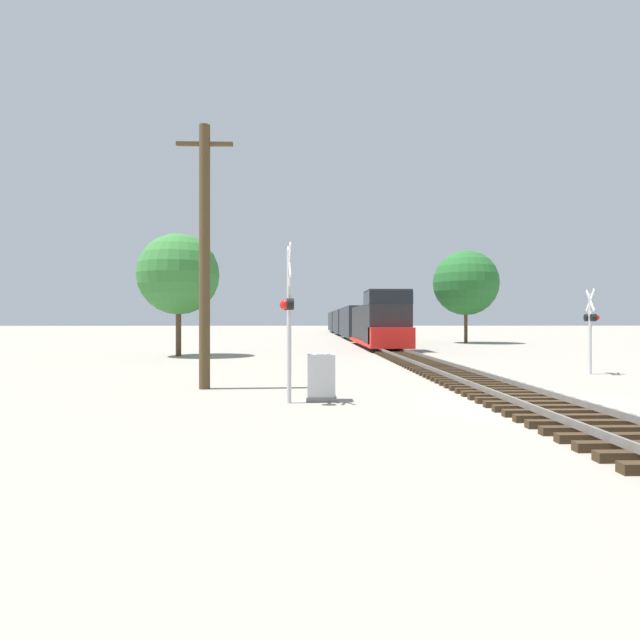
# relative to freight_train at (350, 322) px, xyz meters

# --- Properties ---
(ground_plane) EXTENTS (400.00, 400.00, 0.00)m
(ground_plane) POSITION_rel_freight_train_xyz_m (0.00, -53.54, -1.95)
(ground_plane) COLOR gray
(rail_track_bed) EXTENTS (2.60, 160.00, 0.31)m
(rail_track_bed) POSITION_rel_freight_train_xyz_m (0.00, -53.54, -1.82)
(rail_track_bed) COLOR #382819
(rail_track_bed) RESTS_ON ground
(freight_train) EXTENTS (3.02, 67.49, 4.34)m
(freight_train) POSITION_rel_freight_train_xyz_m (0.00, 0.00, 0.00)
(freight_train) COLOR #232326
(freight_train) RESTS_ON ground
(crossing_signal_near) EXTENTS (0.41, 1.01, 4.20)m
(crossing_signal_near) POSITION_rel_freight_train_xyz_m (-6.23, -53.04, 0.48)
(crossing_signal_near) COLOR #B7B7BC
(crossing_signal_near) RESTS_ON ground
(crossing_signal_far) EXTENTS (0.48, 1.01, 3.46)m
(crossing_signal_far) POSITION_rel_freight_train_xyz_m (5.82, -46.24, 0.15)
(crossing_signal_far) COLOR #B7B7BC
(crossing_signal_far) RESTS_ON ground
(relay_cabinet) EXTENTS (0.82, 0.62, 1.26)m
(relay_cabinet) POSITION_rel_freight_train_xyz_m (-5.35, -52.66, -1.33)
(relay_cabinet) COLOR slate
(relay_cabinet) RESTS_ON ground
(utility_pole) EXTENTS (1.80, 0.35, 8.42)m
(utility_pole) POSITION_rel_freight_train_xyz_m (-9.00, -50.22, 2.35)
(utility_pole) COLOR #4C3A23
(utility_pole) RESTS_ON ground
(tree_far_right) EXTENTS (4.95, 4.95, 7.49)m
(tree_far_right) POSITION_rel_freight_train_xyz_m (-13.59, -35.47, 3.06)
(tree_far_right) COLOR #473521
(tree_far_right) RESTS_ON ground
(tree_mid_background) EXTENTS (6.27, 6.27, 8.98)m
(tree_mid_background) POSITION_rel_freight_train_xyz_m (9.70, -18.29, 3.89)
(tree_mid_background) COLOR #473521
(tree_mid_background) RESTS_ON ground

